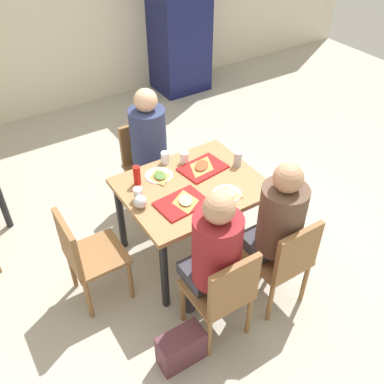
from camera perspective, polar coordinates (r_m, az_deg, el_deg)
name	(u,v)px	position (r m, az deg, el deg)	size (l,w,h in m)	color
ground_plane	(192,251)	(3.84, 0.00, -7.80)	(10.00, 10.00, 0.02)	#B2AD9E
main_table	(192,194)	(3.39, 0.00, -0.31)	(1.08, 0.87, 0.73)	#9E7247
chair_near_left	(224,292)	(2.92, 4.30, -13.07)	(0.40, 0.40, 0.84)	olive
chair_near_right	(285,259)	(3.17, 12.28, -8.69)	(0.40, 0.40, 0.84)	olive
chair_far_side	(145,160)	(4.06, -6.24, 4.27)	(0.40, 0.40, 0.84)	olive
chair_left_end	(85,254)	(3.23, -14.07, -7.94)	(0.40, 0.40, 0.84)	olive
person_in_red	(213,253)	(2.81, 2.85, -8.10)	(0.32, 0.42, 1.25)	#383842
person_in_brown_jacket	(276,222)	(3.06, 11.16, -3.99)	(0.32, 0.42, 1.25)	#383842
person_far_side	(151,145)	(3.82, -5.52, 6.30)	(0.32, 0.42, 1.25)	#383842
tray_red_near	(182,203)	(3.15, -1.40, -1.48)	(0.36, 0.26, 0.02)	red
tray_red_far	(203,168)	(3.50, 1.45, 3.22)	(0.36, 0.26, 0.02)	red
paper_plate_center	(159,175)	(3.43, -4.43, 2.22)	(0.22, 0.22, 0.01)	white
paper_plate_near_edge	(227,194)	(3.25, 4.67, -0.22)	(0.22, 0.22, 0.01)	white
pizza_slice_a	(186,201)	(3.14, -0.86, -1.16)	(0.21, 0.24, 0.02)	#C68C47
pizza_slice_b	(202,166)	(3.49, 1.29, 3.48)	(0.27, 0.26, 0.02)	#C68C47
pizza_slice_c	(160,176)	(3.40, -4.29, 2.14)	(0.17, 0.20, 0.02)	#C68C47
pizza_slice_d	(226,194)	(3.22, 4.52, -0.33)	(0.25, 0.25, 0.02)	#DBAD60
plastic_cup_a	(165,158)	(3.55, -3.59, 4.58)	(0.07, 0.07, 0.10)	white
plastic_cup_b	(223,205)	(3.08, 4.13, -1.71)	(0.07, 0.07, 0.10)	white
plastic_cup_c	(138,194)	(3.19, -7.17, -0.27)	(0.07, 0.07, 0.10)	white
plastic_cup_d	(185,158)	(3.54, -0.99, 4.58)	(0.07, 0.07, 0.10)	white
soda_can	(238,159)	(3.53, 6.10, 4.40)	(0.07, 0.07, 0.12)	#B7BCC6
condiment_bottle	(137,175)	(3.32, -7.33, 2.21)	(0.06, 0.06, 0.16)	red
foil_bundle	(140,202)	(3.12, -6.89, -1.30)	(0.10, 0.10, 0.10)	silver
handbag	(181,348)	(3.09, -1.45, -20.03)	(0.32, 0.16, 0.28)	#592D38
drink_fridge	(179,21)	(6.17, -1.71, 21.73)	(0.70, 0.60, 1.90)	#14194C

